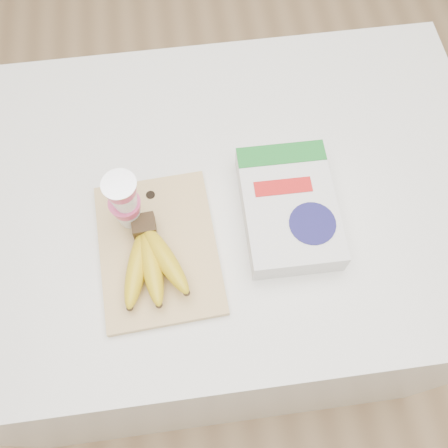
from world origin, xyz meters
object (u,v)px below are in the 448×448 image
object	(u,v)px
cereal_box	(289,208)
cutting_board	(158,249)
yogurt_stack	(124,201)
bananas	(151,261)
table	(215,266)

from	to	relation	value
cereal_box	cutting_board	bearing A→B (deg)	-169.63
yogurt_stack	cereal_box	bearing A→B (deg)	-3.80
bananas	cereal_box	xyz separation A→B (m)	(0.30, 0.09, -0.01)
table	yogurt_stack	xyz separation A→B (m)	(-0.18, -0.06, 0.59)
table	cereal_box	distance (m)	0.55
bananas	cutting_board	bearing A→B (deg)	69.40
table	bananas	world-z (taller)	bananas
cutting_board	cereal_box	distance (m)	0.29
table	cutting_board	xyz separation A→B (m)	(-0.13, -0.13, 0.49)
cutting_board	yogurt_stack	size ratio (longest dim) A/B	2.09
bananas	yogurt_stack	world-z (taller)	yogurt_stack
table	bananas	bearing A→B (deg)	-130.42
bananas	yogurt_stack	bearing A→B (deg)	108.43
yogurt_stack	cereal_box	distance (m)	0.34
cereal_box	yogurt_stack	bearing A→B (deg)	177.00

